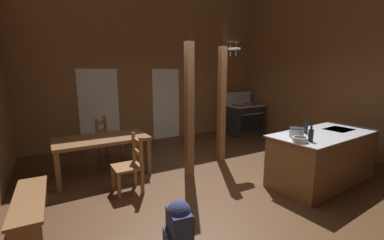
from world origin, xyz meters
TOP-DOWN VIEW (x-y plane):
  - ground_plane at (0.00, 0.00)m, footprint 7.72×7.93m
  - wall_back at (0.00, 3.63)m, footprint 7.72×0.14m
  - wall_right at (3.53, 0.00)m, footprint 0.14×7.93m
  - glazed_door_back_left at (-1.56, 3.56)m, footprint 1.00×0.01m
  - glazed_panel_back_right at (0.35, 3.56)m, footprint 0.84×0.01m
  - kitchen_island at (1.54, -0.70)m, footprint 2.23×1.13m
  - stove_range at (2.72, 2.82)m, footprint 1.15×0.83m
  - support_post_with_pot_rack at (0.62, 1.13)m, footprint 0.52×0.23m
  - support_post_center at (-0.45, 0.70)m, footprint 0.14×0.14m
  - dining_table at (-1.88, 1.57)m, footprint 1.71×0.93m
  - ladderback_chair_near_window at (-1.62, 0.62)m, footprint 0.45×0.45m
  - ladderback_chair_by_post at (-1.60, 2.50)m, footprint 0.62×0.62m
  - bench_along_left_wall at (-3.02, 0.18)m, footprint 0.39×1.36m
  - backpack at (-1.57, -1.08)m, footprint 0.33×0.35m
  - stockpot_on_counter at (0.81, -0.67)m, footprint 0.31×0.24m
  - mixing_bowl_on_counter at (0.60, -0.90)m, footprint 0.22×0.22m
  - bottle_tall_on_counter at (1.18, -0.57)m, footprint 0.07×0.07m
  - bottle_short_on_counter at (0.78, -0.96)m, footprint 0.08×0.08m

SIDE VIEW (x-z plane):
  - ground_plane at x=0.00m, z-range -0.10..0.00m
  - bench_along_left_wall at x=-3.02m, z-range 0.08..0.52m
  - backpack at x=-1.57m, z-range 0.02..0.61m
  - ladderback_chair_near_window at x=-1.62m, z-range -0.02..0.93m
  - ladderback_chair_by_post at x=-1.60m, z-range -0.02..0.93m
  - kitchen_island at x=1.54m, z-range 0.00..0.91m
  - stove_range at x=2.72m, z-range -0.18..1.14m
  - dining_table at x=-1.88m, z-range 0.28..1.02m
  - mixing_bowl_on_counter at x=0.60m, z-range 0.91..0.99m
  - stockpot_on_counter at x=0.81m, z-range 0.91..1.07m
  - bottle_short_on_counter at x=0.78m, z-range 0.89..1.14m
  - glazed_door_back_left at x=-1.56m, z-range 0.00..2.05m
  - glazed_panel_back_right at x=0.35m, z-range 0.00..2.05m
  - bottle_tall_on_counter at x=1.18m, z-range 0.88..1.20m
  - support_post_center at x=-0.45m, z-range 0.00..2.95m
  - support_post_with_pot_rack at x=0.62m, z-range 0.10..3.05m
  - wall_back at x=0.00m, z-range 0.00..4.60m
  - wall_right at x=3.53m, z-range 0.00..4.60m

